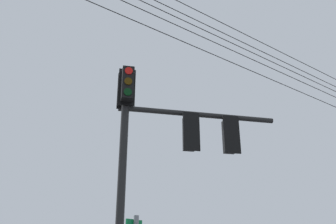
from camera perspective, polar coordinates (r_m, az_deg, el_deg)
The scene contains 2 objects.
signal_mast_assembly at distance 9.37m, azimuth -1.76°, elevation -4.72°, with size 4.34×0.97×6.85m.
overhead_wire_span at distance 11.92m, azimuth -0.72°, elevation 15.16°, with size 24.47×7.80×2.13m.
Camera 1 is at (-0.93, -8.79, 2.01)m, focal length 39.49 mm.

